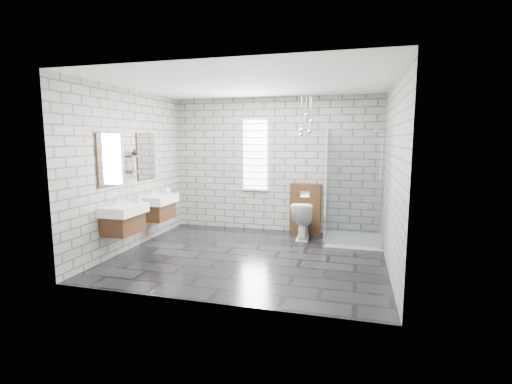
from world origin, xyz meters
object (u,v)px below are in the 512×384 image
at_px(vanity_left, 122,211).
at_px(shower_enclosure, 348,216).
at_px(vanity_right, 157,200).
at_px(cistern_panel, 305,208).
at_px(toilet, 303,220).

distance_m(vanity_left, shower_enclosure, 3.86).
xyz_separation_m(vanity_right, cistern_panel, (2.57, 1.26, -0.26)).
bearing_deg(shower_enclosure, vanity_right, -167.66).
xyz_separation_m(cistern_panel, toilet, (0.00, -0.40, -0.15)).
relative_size(vanity_left, vanity_right, 1.00).
distance_m(vanity_right, cistern_panel, 2.87).
distance_m(shower_enclosure, toilet, 0.86).
bearing_deg(toilet, vanity_right, 15.37).
distance_m(vanity_left, cistern_panel, 3.47).
bearing_deg(vanity_right, shower_enclosure, 12.34).
xyz_separation_m(vanity_left, vanity_right, (0.00, 1.05, 0.00)).
bearing_deg(vanity_right, toilet, 18.64).
height_order(vanity_left, cistern_panel, vanity_left).
bearing_deg(cistern_panel, shower_enclosure, -31.62).
relative_size(vanity_left, shower_enclosure, 0.77).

